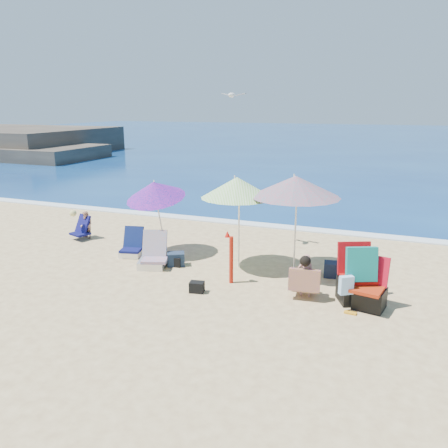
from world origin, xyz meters
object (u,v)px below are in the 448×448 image
(chair_rainbow, at_px, (153,258))
(camp_chair_right, at_px, (356,281))
(seagull, at_px, (232,95))
(person_left, at_px, (85,225))
(person_center, at_px, (305,277))
(camp_chair_left, at_px, (370,293))
(umbrella_blue, at_px, (155,190))
(chair_navy, at_px, (132,248))
(umbrella_striped, at_px, (237,188))
(umbrella_turquoise, at_px, (295,186))
(furled_umbrella, at_px, (230,255))

(chair_rainbow, distance_m, camp_chair_right, 4.63)
(seagull, bearing_deg, person_left, -168.27)
(person_center, bearing_deg, seagull, 133.62)
(camp_chair_right, xyz_separation_m, seagull, (-3.46, 2.51, 3.50))
(camp_chair_left, bearing_deg, person_center, 177.41)
(umbrella_blue, bearing_deg, camp_chair_right, -13.29)
(chair_navy, distance_m, chair_rainbow, 1.05)
(umbrella_blue, bearing_deg, umbrella_striped, -4.85)
(chair_navy, xyz_separation_m, seagull, (2.07, 1.67, 3.74))
(umbrella_blue, relative_size, chair_rainbow, 2.34)
(umbrella_turquoise, bearing_deg, umbrella_striped, -173.31)
(chair_rainbow, bearing_deg, furled_umbrella, -7.24)
(umbrella_turquoise, distance_m, umbrella_blue, 3.52)
(umbrella_blue, distance_m, camp_chair_right, 5.28)
(furled_umbrella, distance_m, chair_rainbow, 2.09)
(umbrella_turquoise, distance_m, camp_chair_right, 2.44)
(umbrella_blue, bearing_deg, chair_rainbow, -66.16)
(umbrella_striped, distance_m, umbrella_blue, 2.24)
(chair_navy, bearing_deg, camp_chair_left, -9.90)
(umbrella_blue, relative_size, seagull, 3.00)
(chair_navy, distance_m, person_left, 2.22)
(umbrella_turquoise, height_order, chair_rainbow, umbrella_turquoise)
(chair_navy, relative_size, chair_rainbow, 0.84)
(furled_umbrella, xyz_separation_m, chair_rainbow, (-2.03, 0.26, -0.41))
(umbrella_turquoise, bearing_deg, furled_umbrella, -135.51)
(umbrella_blue, xyz_separation_m, person_center, (4.04, -1.30, -1.23))
(umbrella_turquoise, xyz_separation_m, person_left, (-6.09, 0.51, -1.58))
(umbrella_blue, distance_m, camp_chair_left, 5.60)
(umbrella_blue, xyz_separation_m, chair_rainbow, (0.38, -0.86, -1.44))
(umbrella_blue, relative_size, camp_chair_left, 2.06)
(chair_rainbow, height_order, camp_chair_right, camp_chair_right)
(umbrella_turquoise, height_order, person_left, umbrella_turquoise)
(furled_umbrella, distance_m, seagull, 4.20)
(umbrella_turquoise, distance_m, person_left, 6.31)
(camp_chair_right, distance_m, person_left, 7.76)
(umbrella_blue, height_order, person_left, umbrella_blue)
(umbrella_striped, xyz_separation_m, camp_chair_right, (2.78, -0.99, -1.47))
(umbrella_blue, bearing_deg, umbrella_turquoise, -0.60)
(person_center, bearing_deg, umbrella_turquoise, 112.76)
(chair_navy, xyz_separation_m, chair_rainbow, (0.91, -0.51, 0.03))
(chair_navy, relative_size, camp_chair_right, 0.61)
(umbrella_turquoise, bearing_deg, camp_chair_right, -37.51)
(camp_chair_right, height_order, person_left, camp_chair_right)
(camp_chair_left, height_order, person_center, camp_chair_left)
(umbrella_striped, xyz_separation_m, chair_navy, (-2.75, -0.16, -1.71))
(umbrella_blue, xyz_separation_m, camp_chair_left, (5.26, -1.36, -1.36))
(person_center, relative_size, seagull, 1.31)
(umbrella_turquoise, distance_m, umbrella_striped, 1.30)
(person_left, relative_size, seagull, 1.30)
(person_left, xyz_separation_m, seagull, (4.12, 0.85, 3.53))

